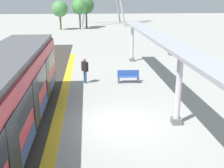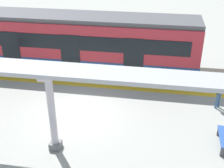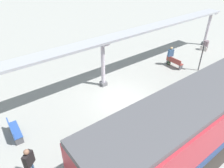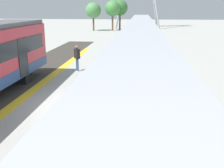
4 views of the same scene
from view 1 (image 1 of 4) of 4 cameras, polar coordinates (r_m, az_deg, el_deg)
ground_plane at (r=13.32m, az=1.32°, el=-8.12°), size 176.00×176.00×0.00m
tactile_edge_strip at (r=13.33m, az=-11.22°, el=-8.42°), size 0.55×34.21×0.01m
trackbed at (r=13.67m, az=-19.12°, el=-8.42°), size 3.20×46.21×0.01m
train_near_carriage at (r=11.81m, az=-21.43°, el=-3.14°), size 2.65×14.38×3.48m
canopy_pillar_second at (r=13.05m, az=13.35°, el=-0.95°), size 1.10×0.44×3.41m
canopy_pillar_third at (r=25.79m, az=4.13°, el=8.41°), size 1.10×0.44×3.41m
canopy_beam at (r=12.72m, az=13.75°, el=6.75°), size 1.20×27.40×0.16m
bench_mid_platform at (r=19.45m, az=3.34°, el=1.57°), size 1.52×0.52×0.86m
passenger_waiting_near_edge at (r=19.18m, az=-5.53°, el=3.28°), size 0.49×0.54×1.74m
tree_left_background at (r=54.50m, az=-5.28°, el=15.54°), size 2.96×2.96×5.57m
tree_right_background at (r=52.33m, az=-6.61°, el=15.31°), size 2.83×2.83×5.40m
tree_centre_background at (r=51.79m, az=-10.55°, el=14.75°), size 2.81×2.81×5.05m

